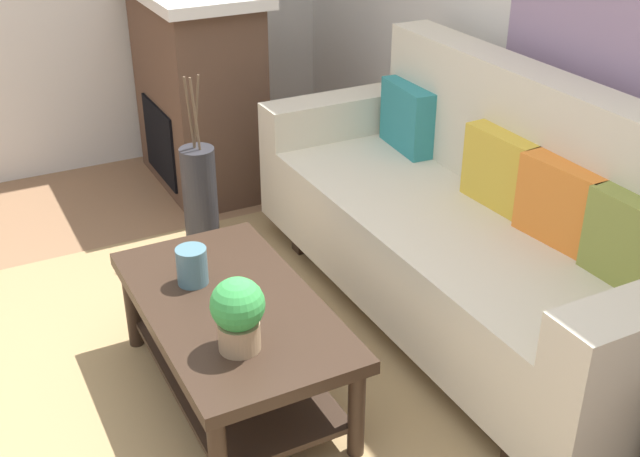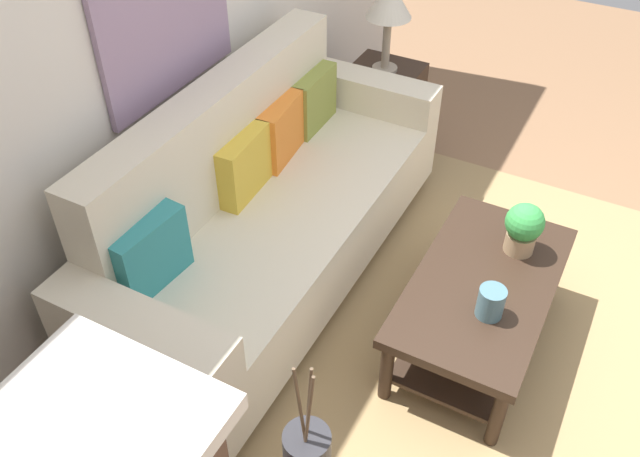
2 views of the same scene
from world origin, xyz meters
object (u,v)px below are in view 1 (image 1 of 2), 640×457
Objects in this scene: throw_pillow_orange at (561,203)px; potted_plant_tabletop at (238,312)px; fireplace at (198,88)px; throw_pillow_teal at (408,117)px; floor_vase at (200,201)px; throw_pillow_mustard at (502,170)px; tabletop_vase at (192,266)px; throw_pillow_olive at (633,243)px; couch at (472,229)px; coffee_table at (232,328)px.

throw_pillow_orange is 1.32m from potted_plant_tabletop.
fireplace is (-2.21, 0.66, 0.02)m from potted_plant_tabletop.
throw_pillow_teal is 1.10m from floor_vase.
tabletop_vase is (-0.14, -1.32, -0.18)m from throw_pillow_mustard.
fireplace is 2.08× the size of floor_vase.
throw_pillow_olive is at bearing 14.26° from fireplace.
coffee_table is at bearing -87.46° from couch.
coffee_table is (0.05, -1.24, -0.37)m from throw_pillow_mustard.
throw_pillow_mustard reaches higher than coffee_table.
floor_vase is (-1.80, -0.96, -0.40)m from throw_pillow_olive.
throw_pillow_teal is at bearing 180.00° from throw_pillow_orange.
tabletop_vase is at bearing -20.53° from fireplace.
fireplace reaches higher than throw_pillow_olive.
couch is 0.28m from throw_pillow_mustard.
throw_pillow_orange is (0.36, 0.13, 0.25)m from couch.
fireplace is at bearing -164.18° from couch.
tabletop_vase is at bearing -110.54° from throw_pillow_orange.
potted_plant_tabletop is 0.47× the size of floor_vase.
throw_pillow_olive reaches higher than coffee_table.
throw_pillow_orange is (0.36, 0.00, 0.00)m from throw_pillow_mustard.
tabletop_vase is (-0.49, -1.32, -0.18)m from throw_pillow_orange.
fireplace is 0.90m from floor_vase.
throw_pillow_mustard is 2.48× the size of tabletop_vase.
throw_pillow_mustard is 1.00× the size of throw_pillow_olive.
potted_plant_tabletop is 1.49m from floor_vase.
fireplace reaches higher than coffee_table.
throw_pillow_mustard is at bearing 92.28° from coffee_table.
tabletop_vase reaches higher than coffee_table.
tabletop_vase is 1.04m from floor_vase.
floor_vase is at bearing 159.27° from tabletop_vase.
fireplace is at bearing 159.71° from floor_vase.
floor_vase is (-1.09, -0.83, -0.15)m from couch.
throw_pillow_orange is at bearing 33.43° from floor_vase.
tabletop_vase is 0.55× the size of potted_plant_tabletop.
floor_vase is at bearing -152.08° from throw_pillow_olive.
fireplace is (-1.94, 0.58, 0.27)m from coffee_table.
couch is 15.66× the size of tabletop_vase.
throw_pillow_teal and throw_pillow_mustard have the same top height.
throw_pillow_mustard is 2.00m from fireplace.
coffee_table is 4.20× the size of potted_plant_tabletop.
throw_pillow_mustard is 1.37× the size of potted_plant_tabletop.
tabletop_vase is at bearing -96.60° from couch.
potted_plant_tabletop reaches higher than tabletop_vase.
potted_plant_tabletop is 2.31m from fireplace.
throw_pillow_teal is at bearing 68.29° from floor_vase.
couch is 1.96× the size of fireplace.
throw_pillow_mustard is 1.29m from coffee_table.
throw_pillow_teal is at bearing 128.15° from potted_plant_tabletop.
fireplace reaches higher than tabletop_vase.
fireplace is (-1.75, 0.66, 0.08)m from tabletop_vase.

